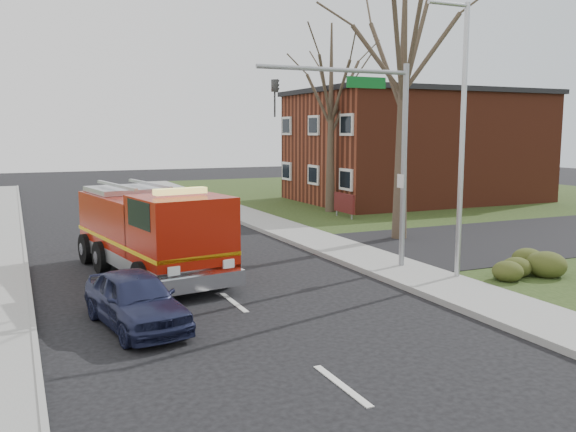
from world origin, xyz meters
name	(u,v)px	position (x,y,z in m)	size (l,w,h in m)	color
ground	(234,303)	(0.00, 0.00, 0.00)	(120.00, 120.00, 0.00)	black
sidewalk_right	(421,278)	(6.20, 0.00, 0.07)	(2.40, 80.00, 0.15)	gray
brick_building	(416,146)	(19.00, 18.00, 3.66)	(15.40, 10.40, 7.25)	maroon
health_center_sign	(344,203)	(10.50, 12.50, 0.88)	(0.12, 2.00, 1.40)	#501312
hedge_corner	(513,260)	(9.00, -1.00, 0.58)	(2.80, 2.00, 0.90)	#2F3C15
bare_tree_near	(403,63)	(9.50, 6.00, 7.41)	(6.00, 6.00, 12.00)	#36291F
bare_tree_far	(331,98)	(11.00, 15.00, 6.49)	(5.25, 5.25, 10.50)	#36291F
traffic_signal_mast	(371,129)	(5.21, 1.50, 4.71)	(5.29, 0.18, 6.80)	gray
streetlight_pole	(461,134)	(7.14, -0.50, 4.55)	(1.48, 0.16, 8.40)	#B7BABF
fire_engine	(152,234)	(-1.34, 4.08, 1.37)	(3.87, 7.83, 3.03)	#921306
parked_car_maroon	(135,299)	(-2.80, -1.00, 0.68)	(1.60, 3.98, 1.35)	#1C203E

